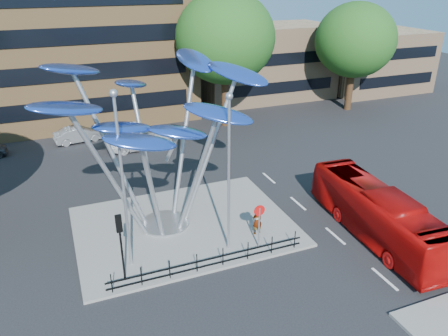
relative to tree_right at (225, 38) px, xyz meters
name	(u,v)px	position (x,y,z in m)	size (l,w,h in m)	color
ground	(243,287)	(-8.00, -22.00, -8.04)	(120.00, 120.00, 0.00)	black
traffic_island	(184,226)	(-9.00, -16.00, -7.96)	(12.00, 9.00, 0.15)	slate
low_building_near	(264,62)	(8.00, 8.00, -4.04)	(15.00, 8.00, 8.00)	tan
low_building_far	(375,61)	(22.00, 6.00, -4.54)	(12.00, 8.00, 7.00)	tan
tree_right	(225,38)	(0.00, 0.00, 0.00)	(8.80, 8.80, 12.11)	black
tree_far	(355,40)	(14.00, 0.00, -0.93)	(8.00, 8.00, 10.81)	black
leaf_sculpture	(155,110)	(-10.07, -15.32, -1.16)	(12.72, 9.54, 9.51)	#9EA0A5
street_lamp_left	(121,168)	(-12.50, -18.50, -2.68)	(0.36, 0.36, 8.80)	#9EA0A5
street_lamp_right	(229,161)	(-7.50, -19.00, -2.94)	(0.36, 0.36, 8.30)	#9EA0A5
traffic_light_island	(120,234)	(-13.00, -19.50, -5.42)	(0.28, 0.18, 3.42)	black
no_entry_sign_island	(259,219)	(-6.00, -19.48, -6.22)	(0.60, 0.10, 2.45)	#9EA0A5
pedestrian_railing_front	(210,261)	(-9.00, -20.30, -7.48)	(10.00, 0.06, 1.00)	black
red_bus	(377,213)	(0.50, -20.74, -6.63)	(2.37, 10.11, 2.82)	#AF0908
pedestrian	(257,220)	(-5.52, -18.32, -7.07)	(0.60, 0.39, 1.64)	gray
parked_car_mid	(79,134)	(-13.27, 0.55, -7.36)	(1.43, 4.11, 1.35)	#9FA2A6
parked_car_right	(140,140)	(-8.77, -2.94, -7.27)	(2.16, 5.32, 1.54)	silver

